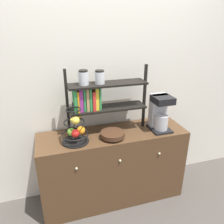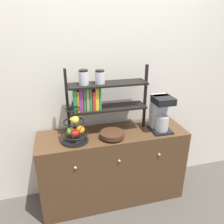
% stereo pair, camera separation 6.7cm
% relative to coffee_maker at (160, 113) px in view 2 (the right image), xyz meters
% --- Properties ---
extents(ground_plane, '(12.00, 12.00, 0.00)m').
position_rel_coffee_maker_xyz_m(ground_plane, '(-0.48, -0.18, -0.97)').
color(ground_plane, '#47423D').
extents(wall_back, '(7.00, 0.05, 2.60)m').
position_rel_coffee_maker_xyz_m(wall_back, '(-0.48, 0.31, 0.33)').
color(wall_back, silver).
rests_on(wall_back, ground_plane).
extents(sideboard, '(1.47, 0.46, 0.79)m').
position_rel_coffee_maker_xyz_m(sideboard, '(-0.48, 0.04, -0.57)').
color(sideboard, '#4C331E').
rests_on(sideboard, ground_plane).
extents(coffee_maker, '(0.19, 0.23, 0.36)m').
position_rel_coffee_maker_xyz_m(coffee_maker, '(0.00, 0.00, 0.00)').
color(coffee_maker, black).
rests_on(coffee_maker, sideboard).
extents(fruit_stand, '(0.25, 0.25, 0.39)m').
position_rel_coffee_maker_xyz_m(fruit_stand, '(-0.85, -0.03, -0.05)').
color(fruit_stand, black).
rests_on(fruit_stand, sideboard).
extents(wooden_bowl, '(0.23, 0.23, 0.06)m').
position_rel_coffee_maker_xyz_m(wooden_bowl, '(-0.51, -0.05, -0.14)').
color(wooden_bowl, '#422819').
rests_on(wooden_bowl, sideboard).
extents(shelf_hutch, '(0.79, 0.20, 0.65)m').
position_rel_coffee_maker_xyz_m(shelf_hutch, '(-0.62, 0.11, 0.21)').
color(shelf_hutch, black).
rests_on(shelf_hutch, sideboard).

